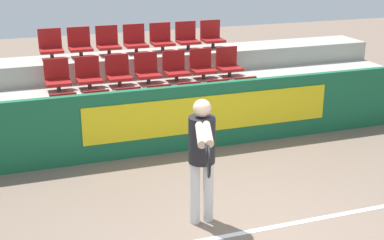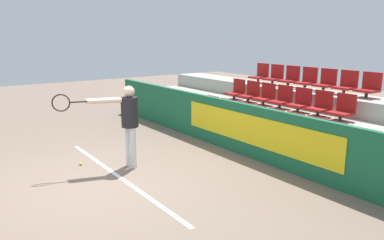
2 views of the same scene
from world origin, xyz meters
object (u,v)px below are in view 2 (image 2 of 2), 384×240
stadium_chair_3 (254,119)px  stadium_chair_9 (265,96)px  stadium_chair_18 (326,82)px  stadium_chair_19 (346,84)px  stadium_chair_1 (224,111)px  tennis_ball (81,164)px  tennis_player (126,118)px  stadium_chair_10 (282,98)px  stadium_chair_17 (307,80)px  stadium_chair_11 (300,102)px  stadium_chair_16 (290,78)px  stadium_chair_6 (314,134)px  stadium_chair_2 (238,115)px  stadium_chair_8 (250,93)px  stadium_chair_7 (236,91)px  stadium_chair_15 (274,76)px  stadium_chair_0 (210,108)px  stadium_chair_4 (272,123)px  stadium_chair_5 (292,128)px  stadium_chair_12 (320,105)px  stadium_chair_13 (343,109)px  stadium_chair_14 (260,74)px  stadium_chair_20 (369,87)px

stadium_chair_3 → stadium_chair_9: bearing=120.9°
stadium_chair_18 → stadium_chair_19: bearing=0.0°
stadium_chair_1 → tennis_ball: 3.85m
stadium_chair_19 → tennis_player: (-1.47, -4.91, -0.44)m
stadium_chair_10 → stadium_chair_17: 1.00m
stadium_chair_10 → stadium_chair_11: same height
stadium_chair_16 → stadium_chair_6: bearing=-39.8°
stadium_chair_2 → stadium_chair_18: (1.10, 1.84, 0.79)m
stadium_chair_8 → stadium_chair_10: 1.10m
stadium_chair_9 → stadium_chair_10: bearing=0.0°
stadium_chair_7 → stadium_chair_18: 2.42m
stadium_chair_6 → stadium_chair_15: stadium_chair_15 is taller
stadium_chair_0 → stadium_chair_17: stadium_chair_17 is taller
stadium_chair_2 → stadium_chair_9: bearing=90.0°
stadium_chair_4 → tennis_ball: stadium_chair_4 is taller
stadium_chair_8 → tennis_player: (0.73, -3.99, -0.04)m
tennis_player → stadium_chair_0: bearing=129.9°
stadium_chair_1 → stadium_chair_18: bearing=48.0°
stadium_chair_19 → tennis_ball: size_ratio=8.50×
stadium_chair_0 → stadium_chair_7: 1.00m
stadium_chair_11 → stadium_chair_16: (-1.10, 0.92, 0.40)m
stadium_chair_4 → stadium_chair_19: size_ratio=1.00×
stadium_chair_5 → stadium_chair_11: stadium_chair_11 is taller
stadium_chair_12 → stadium_chair_17: (-1.10, 0.92, 0.40)m
stadium_chair_0 → tennis_player: (1.28, -3.07, 0.36)m
stadium_chair_3 → stadium_chair_5: bearing=0.0°
stadium_chair_12 → stadium_chair_13: same height
stadium_chair_6 → stadium_chair_11: bearing=140.2°
stadium_chair_8 → stadium_chair_7: bearing=180.0°
stadium_chair_7 → stadium_chair_15: bearing=59.1°
stadium_chair_14 → stadium_chair_20: bearing=0.0°
tennis_ball → stadium_chair_13: bearing=60.5°
stadium_chair_1 → stadium_chair_14: bearing=106.7°
stadium_chair_3 → stadium_chair_15: stadium_chair_15 is taller
stadium_chair_12 → tennis_ball: 5.27m
stadium_chair_20 → stadium_chair_19: bearing=180.0°
stadium_chair_1 → stadium_chair_19: 2.98m
stadium_chair_14 → stadium_chair_18: same height
stadium_chair_12 → stadium_chair_8: bearing=180.0°
stadium_chair_4 → stadium_chair_2: bearing=180.0°
stadium_chair_2 → stadium_chair_4: bearing=0.0°
stadium_chair_16 → stadium_chair_20: same height
stadium_chair_18 → stadium_chair_20: 1.10m
stadium_chair_6 → stadium_chair_7: bearing=164.5°
stadium_chair_4 → stadium_chair_8: 1.93m
stadium_chair_16 → stadium_chair_11: bearing=-39.8°
stadium_chair_6 → tennis_ball: 4.68m
stadium_chair_13 → tennis_player: size_ratio=0.35×
stadium_chair_9 → stadium_chair_10: (0.55, 0.00, 0.00)m
stadium_chair_6 → tennis_ball: bearing=-125.1°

